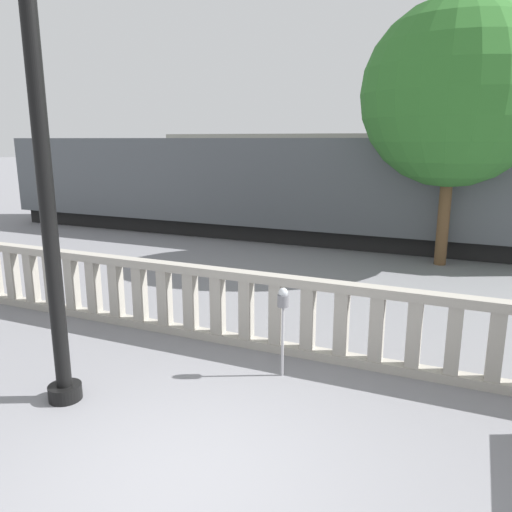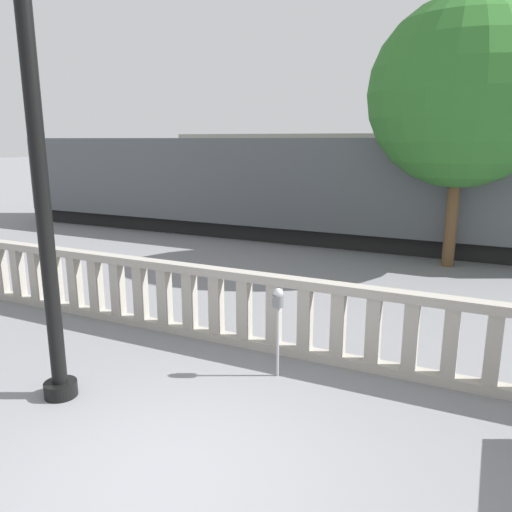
% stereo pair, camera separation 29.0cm
% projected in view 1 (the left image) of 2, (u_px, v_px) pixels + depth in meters
% --- Properties ---
extents(ground_plane, '(160.00, 160.00, 0.00)m').
position_uv_depth(ground_plane, '(179.00, 480.00, 5.04)').
color(ground_plane, slate).
extents(balustrade, '(15.08, 0.24, 1.28)m').
position_uv_depth(balustrade, '(292.00, 316.00, 7.88)').
color(balustrade, '#9E998E').
rests_on(balustrade, ground).
extents(lamppost, '(0.43, 0.43, 5.69)m').
position_uv_depth(lamppost, '(46.00, 197.00, 6.01)').
color(lamppost, black).
rests_on(lamppost, ground).
extents(parking_meter, '(0.16, 0.16, 1.33)m').
position_uv_depth(parking_meter, '(283.00, 306.00, 7.04)').
color(parking_meter, '#99999E').
rests_on(parking_meter, ground).
extents(train_near, '(20.21, 2.80, 3.99)m').
position_uv_depth(train_near, '(267.00, 185.00, 17.32)').
color(train_near, black).
rests_on(train_near, ground).
extents(train_far, '(26.78, 3.00, 4.24)m').
position_uv_depth(train_far, '(402.00, 167.00, 26.11)').
color(train_far, black).
rests_on(train_far, ground).
extents(tree_left, '(4.72, 4.72, 6.84)m').
position_uv_depth(tree_left, '(454.00, 94.00, 12.70)').
color(tree_left, brown).
rests_on(tree_left, ground).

